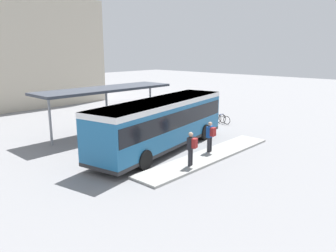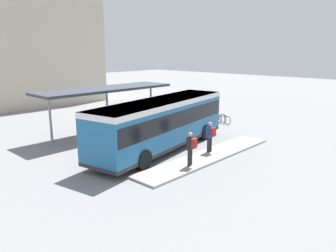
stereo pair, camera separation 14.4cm
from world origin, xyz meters
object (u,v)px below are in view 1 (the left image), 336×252
at_px(pedestrian_companion, 191,147).
at_px(city_bus, 162,121).
at_px(pedestrian_waiting, 210,135).
at_px(bicycle_red, 210,117).
at_px(bicycle_blue, 218,117).
at_px(bicycle_black, 222,119).

bearing_deg(pedestrian_companion, city_bus, -34.88).
xyz_separation_m(city_bus, pedestrian_waiting, (1.31, -2.71, -0.66)).
xyz_separation_m(pedestrian_companion, bicycle_red, (10.20, 6.06, -0.77)).
relative_size(pedestrian_waiting, bicycle_red, 1.01).
bearing_deg(bicycle_blue, pedestrian_waiting, -48.92).
height_order(pedestrian_waiting, bicycle_red, pedestrian_waiting).
relative_size(pedestrian_companion, bicycle_red, 1.01).
bearing_deg(bicycle_black, city_bus, 105.72).
distance_m(pedestrian_waiting, pedestrian_companion, 2.73).
bearing_deg(bicycle_black, bicycle_blue, -18.81).
distance_m(bicycle_blue, bicycle_red, 0.69).
bearing_deg(bicycle_blue, city_bus, -67.71).
bearing_deg(pedestrian_companion, bicycle_red, -72.66).
xyz_separation_m(bicycle_black, bicycle_red, (0.12, 1.31, 0.02)).
distance_m(city_bus, bicycle_blue, 9.39).
relative_size(bicycle_black, bicycle_blue, 0.93).
xyz_separation_m(pedestrian_companion, bicycle_black, (10.08, 4.75, -0.79)).
bearing_deg(pedestrian_waiting, pedestrian_companion, 106.29).
xyz_separation_m(city_bus, bicycle_black, (8.75, 1.36, -1.45)).
distance_m(pedestrian_waiting, bicycle_red, 9.31).
height_order(pedestrian_waiting, pedestrian_companion, pedestrian_waiting).
height_order(pedestrian_waiting, bicycle_black, pedestrian_waiting).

